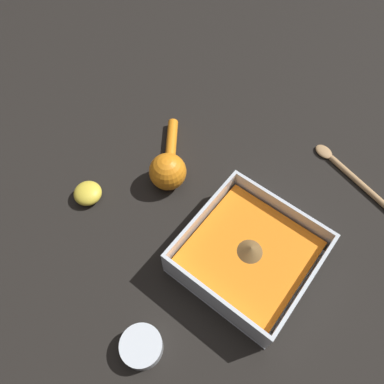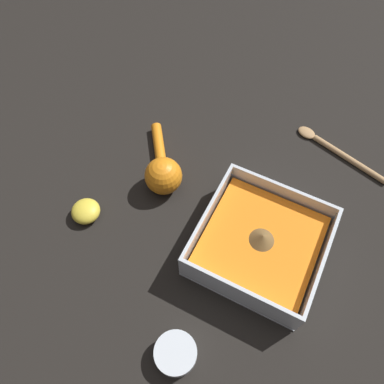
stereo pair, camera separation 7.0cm
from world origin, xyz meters
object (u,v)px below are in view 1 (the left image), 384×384
(square_dish, at_px, (248,256))
(lemon_squeezer, at_px, (168,168))
(lemon_half, at_px, (88,193))
(wooden_spoon, at_px, (350,175))
(spice_bowl, at_px, (142,347))

(square_dish, xyz_separation_m, lemon_squeezer, (-0.05, -0.23, 0.01))
(lemon_half, relative_size, wooden_spoon, 0.26)
(square_dish, distance_m, wooden_spoon, 0.29)
(wooden_spoon, bearing_deg, lemon_half, 59.47)
(square_dish, bearing_deg, lemon_squeezer, -103.10)
(spice_bowl, distance_m, lemon_half, 0.31)
(spice_bowl, xyz_separation_m, lemon_half, (-0.14, -0.27, 0.00))
(lemon_half, bearing_deg, wooden_spoon, 133.53)
(lemon_squeezer, bearing_deg, square_dish, 40.92)
(lemon_squeezer, bearing_deg, lemon_half, -71.03)
(square_dish, relative_size, lemon_squeezer, 1.29)
(lemon_squeezer, distance_m, lemon_half, 0.16)
(lemon_squeezer, relative_size, wooden_spoon, 0.79)
(square_dish, height_order, lemon_half, square_dish)
(square_dish, height_order, lemon_squeezer, same)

